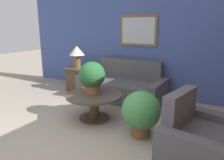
# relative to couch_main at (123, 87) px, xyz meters

# --- Properties ---
(ground_plane) EXTENTS (20.00, 20.00, 0.00)m
(ground_plane) POSITION_rel_couch_main_xyz_m (0.18, -2.73, -0.28)
(ground_plane) COLOR gray
(wall_back) EXTENTS (6.95, 0.09, 2.60)m
(wall_back) POSITION_rel_couch_main_xyz_m (0.18, 0.58, 1.03)
(wall_back) COLOR #42569E
(wall_back) RESTS_ON ground_plane
(couch_main) EXTENTS (1.97, 0.98, 0.88)m
(couch_main) POSITION_rel_couch_main_xyz_m (0.00, 0.00, 0.00)
(couch_main) COLOR #4C4C51
(couch_main) RESTS_ON ground_plane
(armchair) EXTENTS (1.13, 1.23, 0.88)m
(armchair) POSITION_rel_couch_main_xyz_m (2.06, -1.70, -0.00)
(armchair) COLOR #4C4C51
(armchair) RESTS_ON ground_plane
(coffee_table) EXTENTS (1.02, 1.02, 0.48)m
(coffee_table) POSITION_rel_couch_main_xyz_m (0.10, -1.31, 0.07)
(coffee_table) COLOR #4C3823
(coffee_table) RESTS_ON ground_plane
(side_table) EXTENTS (0.52, 0.52, 0.62)m
(side_table) POSITION_rel_couch_main_xyz_m (-1.31, -0.04, 0.04)
(side_table) COLOR #4C3823
(side_table) RESTS_ON ground_plane
(table_lamp) EXTENTS (0.40, 0.40, 0.56)m
(table_lamp) POSITION_rel_couch_main_xyz_m (-1.31, -0.04, 0.72)
(table_lamp) COLOR brown
(table_lamp) RESTS_ON side_table
(potted_plant_on_table) EXTENTS (0.48, 0.48, 0.58)m
(potted_plant_on_table) POSITION_rel_couch_main_xyz_m (0.05, -1.29, 0.52)
(potted_plant_on_table) COLOR brown
(potted_plant_on_table) RESTS_ON coffee_table
(potted_plant_floor) EXTENTS (0.61, 0.61, 0.73)m
(potted_plant_floor) POSITION_rel_couch_main_xyz_m (1.08, -1.46, 0.12)
(potted_plant_floor) COLOR brown
(potted_plant_floor) RESTS_ON ground_plane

